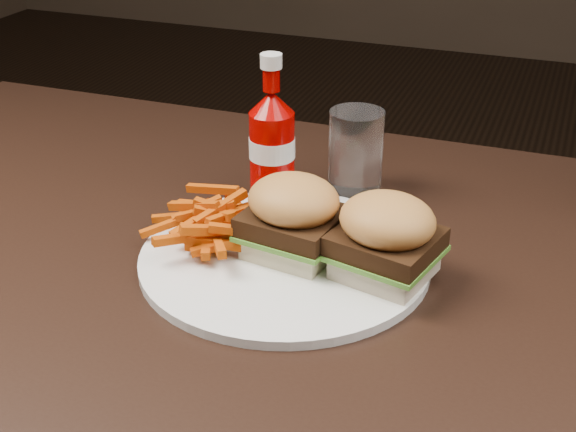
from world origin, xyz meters
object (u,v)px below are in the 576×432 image
(dining_table, at_px, (226,272))
(ketchup_bottle, at_px, (272,156))
(plate, at_px, (285,258))
(tumbler, at_px, (356,152))

(dining_table, xyz_separation_m, ketchup_bottle, (0.00, 0.14, 0.08))
(dining_table, relative_size, plate, 3.97)
(ketchup_bottle, xyz_separation_m, tumbler, (0.09, 0.06, -0.01))
(dining_table, distance_m, ketchup_bottle, 0.16)
(plate, height_order, tumbler, tumbler)
(tumbler, bearing_deg, ketchup_bottle, -146.62)
(ketchup_bottle, bearing_deg, plate, -63.35)
(plate, xyz_separation_m, tumbler, (0.02, 0.18, 0.05))
(plate, relative_size, ketchup_bottle, 2.87)
(tumbler, bearing_deg, dining_table, -113.98)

